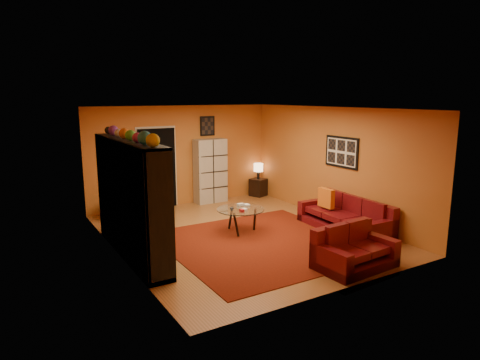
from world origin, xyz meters
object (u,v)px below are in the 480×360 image
sofa (347,217)px  storage_cabinet (210,171)px  loveseat (352,250)px  side_table (258,187)px  bowl_chair (117,206)px  table_lamp (258,168)px  tv (132,202)px  coffee_table (240,211)px  entertainment_unit (131,199)px

sofa → storage_cabinet: bearing=113.4°
loveseat → side_table: size_ratio=2.79×
bowl_chair → table_lamp: table_lamp is taller
bowl_chair → storage_cabinet: bearing=6.5°
loveseat → sofa: bearing=-46.0°
sofa → table_lamp: size_ratio=4.94×
loveseat → storage_cabinet: 5.25m
tv → coffee_table: (2.30, 0.03, -0.51)m
storage_cabinet → loveseat: bearing=-91.3°
side_table → table_lamp: bearing=0.0°
loveseat → storage_cabinet: (-0.02, 5.22, 0.57)m
side_table → coffee_table: bearing=-129.5°
tv → sofa: tv is taller
coffee_table → storage_cabinet: size_ratio=0.58×
entertainment_unit → side_table: entertainment_unit is taller
loveseat → bowl_chair: (-2.64, 4.92, 0.01)m
bowl_chair → coffee_table: bearing=-50.5°
storage_cabinet → bowl_chair: storage_cabinet is taller
entertainment_unit → side_table: size_ratio=6.00×
tv → table_lamp: tv is taller
coffee_table → side_table: (2.17, 2.63, -0.21)m
loveseat → tv: bearing=46.3°
sofa → storage_cabinet: 4.01m
table_lamp → side_table: bearing=0.0°
loveseat → bowl_chair: bearing=24.6°
tv → loveseat: bearing=-130.2°
table_lamp → sofa: bearing=-91.7°
coffee_table → storage_cabinet: (0.65, 2.68, 0.40)m
storage_cabinet → bowl_chair: (-2.62, -0.30, -0.56)m
storage_cabinet → coffee_table: bearing=-105.2°
table_lamp → loveseat: bearing=-106.1°
entertainment_unit → table_lamp: size_ratio=6.72×
entertainment_unit → sofa: bearing=-11.6°
table_lamp → bowl_chair: bearing=-176.5°
storage_cabinet → entertainment_unit: bearing=-138.6°
entertainment_unit → coffee_table: (2.35, 0.12, -0.59)m
loveseat → table_lamp: 5.41m
entertainment_unit → table_lamp: bearing=31.3°
coffee_table → side_table: size_ratio=2.01×
bowl_chair → side_table: 4.14m
loveseat → bowl_chair: 5.58m
tv → table_lamp: 5.20m
bowl_chair → side_table: (4.13, 0.25, -0.05)m
storage_cabinet → tv: bearing=-139.0°
storage_cabinet → bowl_chair: 2.69m
entertainment_unit → sofa: size_ratio=1.36×
bowl_chair → loveseat: bearing=-61.8°
loveseat → coffee_table: 2.64m
entertainment_unit → bowl_chair: bearing=81.2°
tv → entertainment_unit: bearing=150.1°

